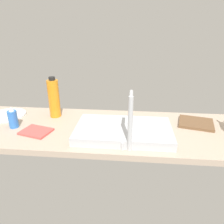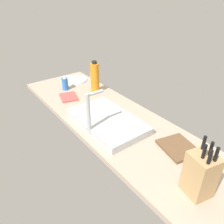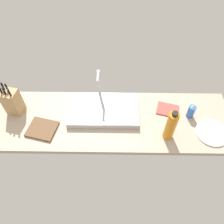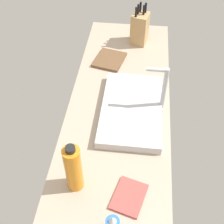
{
  "view_description": "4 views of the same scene",
  "coord_description": "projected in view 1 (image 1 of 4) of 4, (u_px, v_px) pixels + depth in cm",
  "views": [
    {
      "loc": [
        -7.27,
        117.27,
        63.84
      ],
      "look_at": [
        4.15,
        -3.13,
        12.86
      ],
      "focal_mm": 34.5,
      "sensor_mm": 36.0,
      "label": 1
    },
    {
      "loc": [
        -104.5,
        79.19,
        85.92
      ],
      "look_at": [
        0.26,
        0.47,
        8.69
      ],
      "focal_mm": 35.23,
      "sensor_mm": 36.0,
      "label": 2
    },
    {
      "loc": [
        4.79,
        -103.01,
        143.88
      ],
      "look_at": [
        3.35,
        2.51,
        9.6
      ],
      "focal_mm": 35.91,
      "sensor_mm": 36.0,
      "label": 3
    },
    {
      "loc": [
        112.79,
        9.66,
        124.96
      ],
      "look_at": [
        3.35,
        -2.72,
        9.65
      ],
      "focal_mm": 48.68,
      "sensor_mm": 36.0,
      "label": 4
    }
  ],
  "objects": [
    {
      "name": "countertop_slab",
      "position": [
        118.0,
        131.0,
        1.32
      ],
      "size": [
        192.94,
        57.01,
        3.5
      ],
      "primitive_type": "cube",
      "color": "tan",
      "rests_on": "ground"
    },
    {
      "name": "sink_basin",
      "position": [
        123.0,
        131.0,
        1.24
      ],
      "size": [
        54.68,
        32.56,
        4.84
      ],
      "primitive_type": "cube",
      "color": "#B7BABF",
      "rests_on": "countertop_slab"
    },
    {
      "name": "faucet",
      "position": [
        130.0,
        120.0,
        1.04
      ],
      "size": [
        5.5,
        11.62,
        28.77
      ],
      "color": "#B7BABF",
      "rests_on": "countertop_slab"
    },
    {
      "name": "cutting_board",
      "position": [
        196.0,
        123.0,
        1.36
      ],
      "size": [
        24.18,
        22.1,
        1.8
      ],
      "primitive_type": "cube",
      "rotation": [
        0.0,
        0.0,
        -0.23
      ],
      "color": "brown",
      "rests_on": "countertop_slab"
    },
    {
      "name": "soap_bottle",
      "position": [
        13.0,
        118.0,
        1.31
      ],
      "size": [
        5.57,
        5.57,
        13.53
      ],
      "color": "blue",
      "rests_on": "countertop_slab"
    },
    {
      "name": "water_bottle",
      "position": [
        54.0,
        98.0,
        1.44
      ],
      "size": [
        7.43,
        7.43,
        27.54
      ],
      "color": "orange",
      "rests_on": "countertop_slab"
    },
    {
      "name": "dinner_plate",
      "position": [
        8.0,
        115.0,
        1.49
      ],
      "size": [
        23.75,
        23.75,
        1.2
      ],
      "primitive_type": "cylinder",
      "color": "white",
      "rests_on": "countertop_slab"
    },
    {
      "name": "dish_towel",
      "position": [
        36.0,
        131.0,
        1.27
      ],
      "size": [
        19.58,
        16.83,
        1.2
      ],
      "primitive_type": "cube",
      "rotation": [
        0.0,
        0.0,
        -0.27
      ],
      "color": "#CC4C47",
      "rests_on": "countertop_slab"
    }
  ]
}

